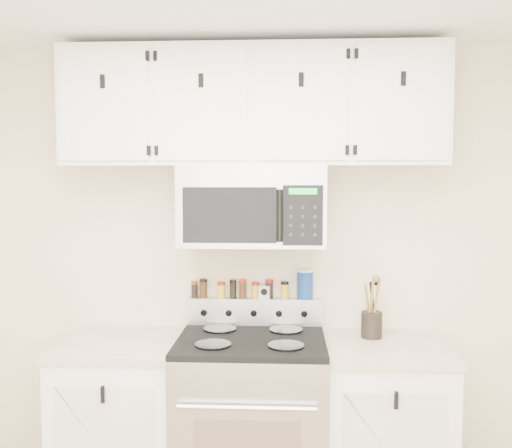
{
  "coord_description": "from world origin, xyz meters",
  "views": [
    {
      "loc": [
        0.18,
        -1.46,
        1.76
      ],
      "look_at": [
        0.02,
        1.45,
        1.54
      ],
      "focal_mm": 40.0,
      "sensor_mm": 36.0,
      "label": 1
    }
  ],
  "objects_px": {
    "microwave": "(253,206)",
    "utensil_crock": "(372,323)",
    "salt_canister": "(305,284)",
    "range": "(251,424)"
  },
  "relations": [
    {
      "from": "microwave",
      "to": "utensil_crock",
      "type": "xyz_separation_m",
      "value": [
        0.64,
        0.02,
        -0.63
      ]
    },
    {
      "from": "salt_canister",
      "to": "range",
      "type": "bearing_deg",
      "value": -135.31
    },
    {
      "from": "utensil_crock",
      "to": "salt_canister",
      "type": "bearing_deg",
      "value": 158.64
    },
    {
      "from": "microwave",
      "to": "utensil_crock",
      "type": "distance_m",
      "value": 0.9
    },
    {
      "from": "microwave",
      "to": "salt_canister",
      "type": "bearing_deg",
      "value": 28.63
    },
    {
      "from": "microwave",
      "to": "utensil_crock",
      "type": "relative_size",
      "value": 2.32
    },
    {
      "from": "range",
      "to": "salt_canister",
      "type": "distance_m",
      "value": 0.8
    },
    {
      "from": "utensil_crock",
      "to": "range",
      "type": "bearing_deg",
      "value": -167.3
    },
    {
      "from": "microwave",
      "to": "range",
      "type": "bearing_deg",
      "value": -90.23
    },
    {
      "from": "range",
      "to": "microwave",
      "type": "relative_size",
      "value": 1.45
    }
  ]
}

